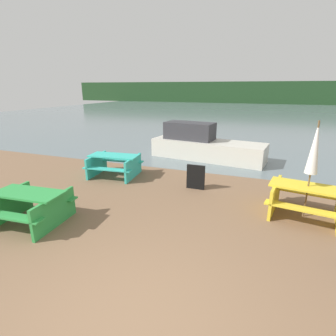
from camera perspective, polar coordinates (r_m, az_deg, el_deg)
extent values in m
plane|color=brown|center=(3.99, -8.26, -31.35)|extent=(60.00, 60.00, 0.00)
cube|color=slate|center=(34.09, 18.38, 11.33)|extent=(60.00, 50.00, 0.00)
cube|color=#1E3D1E|center=(53.96, 19.65, 15.21)|extent=(80.00, 1.60, 4.00)
cube|color=green|center=(6.63, -28.18, -4.85)|extent=(1.61, 0.82, 0.04)
cube|color=green|center=(6.39, -31.18, -8.98)|extent=(1.58, 0.40, 0.04)
cube|color=green|center=(7.10, -24.84, -5.53)|extent=(1.58, 0.40, 0.04)
cube|color=green|center=(7.20, -31.48, -6.90)|extent=(0.18, 1.38, 0.70)
cube|color=green|center=(6.36, -23.48, -8.76)|extent=(0.18, 1.38, 0.70)
cube|color=yellow|center=(6.94, 28.20, -3.66)|extent=(1.75, 0.97, 0.04)
cube|color=yellow|center=(6.54, 27.54, -7.99)|extent=(1.68, 0.55, 0.04)
cube|color=yellow|center=(7.57, 28.04, -4.75)|extent=(1.68, 0.55, 0.04)
cube|color=yellow|center=(7.10, 22.23, -5.75)|extent=(0.30, 1.37, 0.73)
cube|color=#33B7A8|center=(9.20, -11.69, 2.65)|extent=(1.73, 0.86, 0.04)
cube|color=#33B7A8|center=(8.81, -13.13, -0.26)|extent=(1.69, 0.44, 0.04)
cube|color=#33B7A8|center=(9.76, -10.17, 1.61)|extent=(1.69, 0.44, 0.04)
cube|color=#33B7A8|center=(9.62, -15.29, 0.71)|extent=(0.21, 1.38, 0.71)
cube|color=#33B7A8|center=(9.02, -7.58, 0.10)|extent=(0.21, 1.38, 0.71)
cylinder|color=brown|center=(6.82, 28.66, -0.56)|extent=(0.04, 0.04, 2.30)
cone|color=white|center=(6.69, 29.32, 3.90)|extent=(0.28, 0.28, 1.20)
cube|color=beige|center=(11.45, 8.60, 3.93)|extent=(4.95, 2.10, 0.78)
cube|color=#333338|center=(11.61, 4.73, 8.08)|extent=(2.23, 1.29, 0.73)
cube|color=black|center=(7.98, 6.04, -1.97)|extent=(0.55, 0.08, 0.75)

